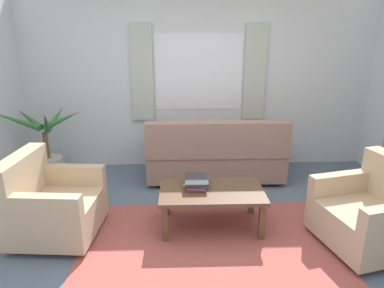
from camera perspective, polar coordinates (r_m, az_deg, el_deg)
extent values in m
plane|color=slate|center=(3.64, 2.81, -16.06)|extent=(6.24, 6.24, 0.00)
cube|color=silver|center=(5.31, 1.05, 10.18)|extent=(5.32, 0.12, 2.60)
cube|color=white|center=(5.23, 1.09, 11.71)|extent=(1.30, 0.01, 1.10)
cube|color=#B2BCB2|center=(5.22, -8.21, 11.52)|extent=(0.32, 0.06, 1.40)
cube|color=#B2BCB2|center=(5.31, 10.28, 11.52)|extent=(0.32, 0.06, 1.40)
cube|color=#9E4C47|center=(3.63, 2.82, -15.98)|extent=(2.55, 1.63, 0.01)
cube|color=gray|center=(5.00, 3.76, -2.86)|extent=(1.90, 0.80, 0.38)
cube|color=gray|center=(4.55, 4.25, 0.74)|extent=(1.90, 0.20, 0.48)
cube|color=gray|center=(5.05, 13.69, 0.62)|extent=(0.16, 0.80, 0.24)
cube|color=gray|center=(4.88, -6.38, 0.42)|extent=(0.16, 0.80, 0.24)
cylinder|color=brown|center=(5.50, 12.28, -3.70)|extent=(0.06, 0.06, 0.06)
cylinder|color=brown|center=(5.35, -5.73, -4.00)|extent=(0.06, 0.06, 0.06)
cylinder|color=brown|center=(4.97, 13.91, -6.28)|extent=(0.06, 0.06, 0.06)
cylinder|color=brown|center=(4.80, -6.17, -6.72)|extent=(0.06, 0.06, 0.06)
cube|color=tan|center=(3.89, -21.18, -10.80)|extent=(0.86, 0.90, 0.36)
cube|color=tan|center=(3.86, -26.38, -4.97)|extent=(0.25, 0.85, 0.46)
cube|color=tan|center=(3.47, -24.04, -9.39)|extent=(0.81, 0.18, 0.22)
cube|color=tan|center=(4.06, -19.68, -4.81)|extent=(0.81, 0.18, 0.22)
cylinder|color=brown|center=(3.62, -18.09, -16.70)|extent=(0.05, 0.05, 0.06)
cylinder|color=brown|center=(4.16, -14.87, -11.46)|extent=(0.05, 0.05, 0.06)
cylinder|color=brown|center=(3.88, -27.32, -15.42)|extent=(0.05, 0.05, 0.06)
cylinder|color=brown|center=(4.38, -23.02, -10.74)|extent=(0.05, 0.05, 0.06)
cube|color=tan|center=(3.86, 26.64, -11.78)|extent=(0.98, 1.01, 0.36)
cube|color=tan|center=(3.98, 23.84, -5.84)|extent=(0.81, 0.31, 0.22)
cylinder|color=brown|center=(4.00, 19.43, -13.17)|extent=(0.05, 0.05, 0.06)
cylinder|color=brown|center=(3.57, 25.85, -18.23)|extent=(0.05, 0.05, 0.06)
cylinder|color=brown|center=(4.37, 26.48, -11.31)|extent=(0.05, 0.05, 0.06)
cube|color=brown|center=(3.70, 3.27, -7.85)|extent=(1.10, 0.64, 0.04)
cube|color=brown|center=(3.57, -4.47, -12.97)|extent=(0.06, 0.06, 0.40)
cube|color=brown|center=(3.66, 11.43, -12.49)|extent=(0.06, 0.06, 0.40)
cube|color=brown|center=(4.02, -4.17, -9.12)|extent=(0.06, 0.06, 0.40)
cube|color=brown|center=(4.10, 9.81, -8.80)|extent=(0.06, 0.06, 0.40)
cube|color=#B23833|center=(3.75, 0.71, -6.93)|extent=(0.23, 0.28, 0.03)
cube|color=#7F478C|center=(3.73, 0.74, -6.59)|extent=(0.22, 0.29, 0.03)
cube|color=#387F4C|center=(3.73, 0.73, -6.25)|extent=(0.28, 0.29, 0.02)
cube|color=#2D2D33|center=(3.72, 0.73, -5.89)|extent=(0.25, 0.32, 0.03)
cylinder|color=#B7B2A8|center=(5.44, -22.46, -3.62)|extent=(0.39, 0.39, 0.30)
cylinder|color=brown|center=(5.33, -22.89, -0.24)|extent=(0.07, 0.07, 0.38)
cone|color=#38753D|center=(5.16, -20.53, 3.84)|extent=(0.54, 0.16, 0.30)
cone|color=#38753D|center=(5.39, -21.56, 4.06)|extent=(0.25, 0.45, 0.36)
cone|color=#38753D|center=(5.42, -25.28, 3.82)|extent=(0.49, 0.35, 0.31)
cone|color=#38753D|center=(5.15, -27.00, 3.48)|extent=(0.52, 0.49, 0.44)
cone|color=#38753D|center=(4.91, -22.93, 3.30)|extent=(0.31, 0.57, 0.46)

